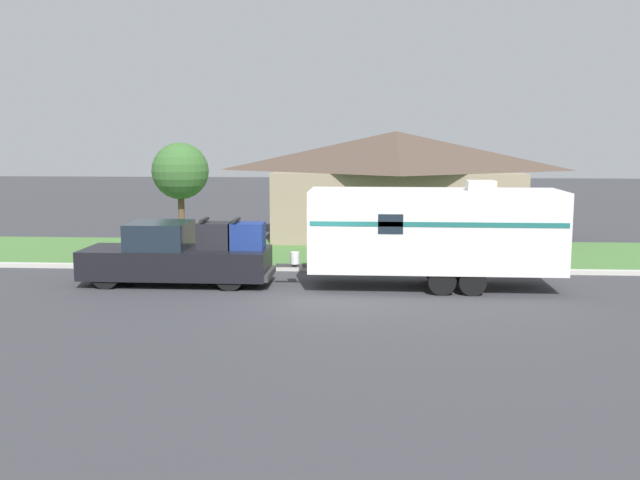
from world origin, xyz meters
TOP-DOWN VIEW (x-y plane):
  - ground_plane at (0.00, 0.00)m, footprint 120.00×120.00m
  - curb_strip at (0.00, 3.75)m, footprint 80.00×0.30m
  - lawn_strip at (0.00, 7.40)m, footprint 80.00×7.00m
  - house_across_street at (2.70, 12.56)m, footprint 11.31×7.31m
  - pickup_truck at (-4.23, 1.31)m, footprint 5.73×1.99m
  - travel_trailer at (3.46, 1.31)m, footprint 8.38×2.34m
  - mailbox at (-6.27, 4.35)m, footprint 0.48×0.20m
  - tree_in_yard at (-5.41, 6.12)m, footprint 2.08×2.08m

SIDE VIEW (x-z plane):
  - ground_plane at x=0.00m, z-range 0.00..0.00m
  - lawn_strip at x=0.00m, z-range 0.00..0.03m
  - curb_strip at x=0.00m, z-range 0.00..0.14m
  - pickup_truck at x=-4.23m, z-range -0.13..1.89m
  - mailbox at x=-6.27m, z-range 0.34..1.62m
  - travel_trailer at x=3.46m, z-range 0.13..3.33m
  - house_across_street at x=2.70m, z-range 0.09..4.80m
  - tree_in_yard at x=-5.41m, z-range 1.06..5.32m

